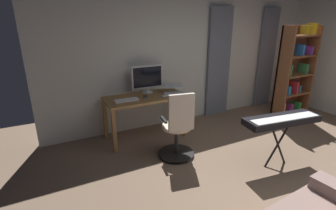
% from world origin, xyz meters
% --- Properties ---
extents(ground_plane, '(7.66, 7.66, 0.00)m').
position_xyz_m(ground_plane, '(0.00, 0.00, 0.00)').
color(ground_plane, '#765F4B').
extents(back_room_partition, '(5.90, 0.10, 2.53)m').
position_xyz_m(back_room_partition, '(0.00, -2.70, 1.27)').
color(back_room_partition, silver).
rests_on(back_room_partition, ground).
extents(curtain_left_panel, '(0.46, 0.06, 2.25)m').
position_xyz_m(curtain_left_panel, '(-1.99, -2.59, 1.12)').
color(curtain_left_panel, slate).
rests_on(curtain_left_panel, ground).
extents(curtain_right_panel, '(0.55, 0.06, 2.25)m').
position_xyz_m(curtain_right_panel, '(-0.61, -2.59, 1.12)').
color(curtain_right_panel, slate).
rests_on(curtain_right_panel, ground).
extents(desk, '(1.38, 0.65, 0.76)m').
position_xyz_m(desk, '(1.21, -2.23, 0.65)').
color(desk, olive).
rests_on(desk, ground).
extents(office_chair, '(0.56, 0.56, 1.06)m').
position_xyz_m(office_chair, '(1.06, -1.33, 0.48)').
color(office_chair, black).
rests_on(office_chair, ground).
extents(computer_monitor, '(0.58, 0.18, 0.49)m').
position_xyz_m(computer_monitor, '(1.07, -2.44, 1.03)').
color(computer_monitor, silver).
rests_on(computer_monitor, desk).
extents(computer_keyboard, '(0.38, 0.14, 0.02)m').
position_xyz_m(computer_keyboard, '(1.57, -2.14, 0.77)').
color(computer_keyboard, white).
rests_on(computer_keyboard, desk).
extents(laptop, '(0.43, 0.44, 0.15)m').
position_xyz_m(laptop, '(0.70, -2.16, 0.81)').
color(laptop, '#B7BCC1').
rests_on(laptop, desk).
extents(computer_mouse, '(0.06, 0.10, 0.04)m').
position_xyz_m(computer_mouse, '(0.95, -2.04, 0.78)').
color(computer_mouse, '#B7BCC1').
rests_on(computer_mouse, desk).
extents(cell_phone_by_monitor, '(0.12, 0.16, 0.01)m').
position_xyz_m(cell_phone_by_monitor, '(1.22, -2.19, 0.76)').
color(cell_phone_by_monitor, '#333338').
rests_on(cell_phone_by_monitor, desk).
extents(bookshelf, '(0.77, 0.30, 1.94)m').
position_xyz_m(bookshelf, '(-1.78, -1.68, 0.96)').
color(bookshelf, brown).
rests_on(bookshelf, ground).
extents(piano_keyboard, '(1.13, 0.46, 0.77)m').
position_xyz_m(piano_keyboard, '(-0.11, -0.51, 0.70)').
color(piano_keyboard, black).
rests_on(piano_keyboard, ground).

